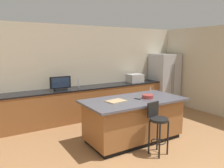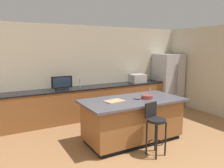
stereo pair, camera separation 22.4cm
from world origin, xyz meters
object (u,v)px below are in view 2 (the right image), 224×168
microwave (138,78)px  refrigerator (168,80)px  bar_stool_center (155,124)px  cell_phone (136,99)px  kitchen_island (132,119)px  cutting_board (114,101)px  tv_monitor (62,84)px  fruit_bowl (147,97)px

microwave → refrigerator: bearing=-3.5°
bar_stool_center → cell_phone: 0.79m
kitchen_island → microwave: bearing=52.1°
cutting_board → microwave: bearing=44.4°
refrigerator → tv_monitor: refrigerator is taller
tv_monitor → bar_stool_center: size_ratio=0.56×
refrigerator → tv_monitor: (-3.66, 0.02, 0.17)m
refrigerator → tv_monitor: 3.66m
fruit_bowl → cutting_board: size_ratio=0.63×
refrigerator → bar_stool_center: bearing=-136.3°
microwave → tv_monitor: size_ratio=0.88×
bar_stool_center → cell_phone: size_ratio=6.55×
tv_monitor → cell_phone: bearing=-60.7°
bar_stool_center → cutting_board: (-0.42, 0.78, 0.33)m
microwave → cutting_board: size_ratio=1.24×
cutting_board → refrigerator: bearing=29.9°
bar_stool_center → cell_phone: bar_stool_center is taller
bar_stool_center → cell_phone: bearing=75.3°
kitchen_island → tv_monitor: 2.17m
kitchen_island → tv_monitor: size_ratio=3.98×
bar_stool_center → refrigerator: bearing=35.3°
tv_monitor → kitchen_island: bearing=-62.1°
cell_phone → cutting_board: bearing=151.4°
bar_stool_center → fruit_bowl: same height
microwave → bar_stool_center: size_ratio=0.49×
microwave → cell_phone: 2.38m
microwave → bar_stool_center: 3.05m
bar_stool_center → fruit_bowl: (0.32, 0.66, 0.35)m
bar_stool_center → microwave: bearing=52.3°
kitchen_island → microwave: size_ratio=4.52×
tv_monitor → cutting_board: (0.55, -1.81, -0.14)m
refrigerator → cell_phone: bearing=-144.7°
fruit_bowl → cutting_board: 0.75m
kitchen_island → bar_stool_center: bearing=-90.4°
cutting_board → cell_phone: bearing=-6.9°
microwave → tv_monitor: bearing=-178.8°
fruit_bowl → cell_phone: (-0.24, 0.06, -0.03)m
microwave → fruit_bowl: size_ratio=1.97×
tv_monitor → bar_stool_center: bearing=-69.4°
tv_monitor → bar_stool_center: tv_monitor is taller
cell_phone → refrigerator: bearing=13.6°
refrigerator → microwave: (-1.21, 0.07, 0.14)m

